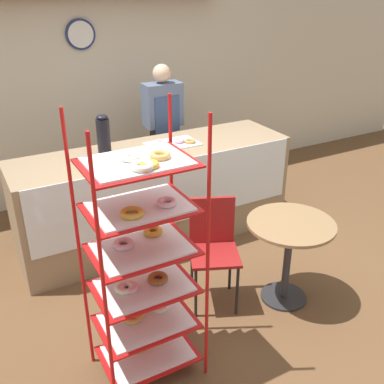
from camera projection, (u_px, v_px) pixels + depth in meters
ground_plane at (215, 299)px, 3.74m from camera, size 14.00×14.00×0.00m
back_wall at (102, 79)px, 5.16m from camera, size 10.00×0.30×2.70m
display_counter at (156, 195)px, 4.43m from camera, size 2.68×0.74×0.97m
pastry_rack at (143, 266)px, 2.73m from camera, size 0.66×0.49×1.80m
person_worker at (163, 132)px, 4.95m from camera, size 0.41×0.23×1.62m
cafe_table at (289, 242)px, 3.53m from camera, size 0.69×0.69×0.72m
cafe_chair at (213, 241)px, 3.55m from camera, size 0.50×0.50×0.87m
coffee_carafe at (103, 135)px, 4.02m from camera, size 0.12×0.12×0.37m
donut_tray_counter at (174, 143)px, 4.32m from camera, size 0.49×0.32×0.05m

